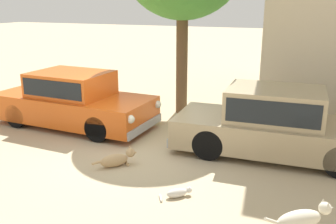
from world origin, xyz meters
name	(u,v)px	position (x,y,z in m)	size (l,w,h in m)	color
ground_plane	(139,150)	(0.00, 0.00, 0.00)	(80.00, 80.00, 0.00)	tan
parked_sedan_nearest	(73,99)	(-2.39, 0.95, 0.71)	(4.47, 1.96, 1.44)	#D15619
parked_sedan_second	(275,123)	(2.83, 0.87, 0.72)	(4.48, 1.86, 1.47)	tan
stray_dog_spotted	(118,159)	(-0.01, -0.94, 0.15)	(0.71, 0.75, 0.37)	tan
stray_dog_tan	(302,220)	(3.57, -2.37, 0.43)	(0.87, 0.72, 0.67)	beige
stray_cat	(178,193)	(1.56, -1.67, 0.08)	(0.53, 0.47, 0.17)	beige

